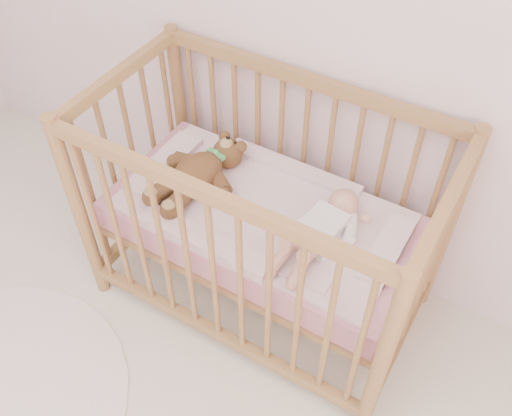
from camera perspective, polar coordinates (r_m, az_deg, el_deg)
The scene contains 5 objects.
crib at distance 2.29m, azimuth 0.64°, elevation -1.27°, with size 1.36×0.76×1.00m, color #A78446, non-canonical shape.
mattress at distance 2.30m, azimuth 0.64°, elevation -1.52°, with size 1.22×0.62×0.13m, color pink.
blanket at distance 2.24m, azimuth 0.65°, elevation -0.25°, with size 1.10×0.58×0.06m, color pink, non-canonical shape.
baby at distance 2.10m, azimuth 6.57°, elevation -1.86°, with size 0.25×0.52×0.13m, color white, non-canonical shape.
teddy_bear at distance 2.29m, azimuth -5.91°, elevation 3.61°, with size 0.36×0.51×0.14m, color brown, non-canonical shape.
Camera 1 is at (0.86, 0.27, 2.20)m, focal length 40.00 mm.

